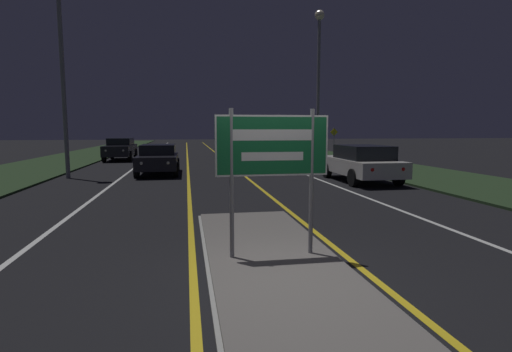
# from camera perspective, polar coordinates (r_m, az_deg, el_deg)

# --- Properties ---
(ground_plane) EXTENTS (160.00, 160.00, 0.00)m
(ground_plane) POSITION_cam_1_polar(r_m,az_deg,el_deg) (5.92, 3.94, -14.41)
(ground_plane) COLOR black
(median_island) EXTENTS (2.17, 6.83, 0.10)m
(median_island) POSITION_cam_1_polar(r_m,az_deg,el_deg) (6.63, 2.28, -11.67)
(median_island) COLOR #999993
(median_island) RESTS_ON ground_plane
(verge_left) EXTENTS (5.00, 100.00, 0.08)m
(verge_left) POSITION_cam_1_polar(r_m,az_deg,el_deg) (26.72, -27.67, 1.44)
(verge_left) COLOR #23381E
(verge_left) RESTS_ON ground_plane
(verge_right) EXTENTS (5.00, 100.00, 0.08)m
(verge_right) POSITION_cam_1_polar(r_m,az_deg,el_deg) (27.66, 13.20, 2.19)
(verge_right) COLOR #23381E
(verge_right) RESTS_ON ground_plane
(centre_line_yellow_left) EXTENTS (0.12, 70.00, 0.01)m
(centre_line_yellow_left) POSITION_cam_1_polar(r_m,az_deg,el_deg) (30.43, -9.78, 2.59)
(centre_line_yellow_left) COLOR gold
(centre_line_yellow_left) RESTS_ON ground_plane
(centre_line_yellow_right) EXTENTS (0.12, 70.00, 0.01)m
(centre_line_yellow_right) POSITION_cam_1_polar(r_m,az_deg,el_deg) (30.55, -4.99, 2.68)
(centre_line_yellow_right) COLOR gold
(centre_line_yellow_right) RESTS_ON ground_plane
(lane_line_white_left) EXTENTS (0.12, 70.00, 0.01)m
(lane_line_white_left) POSITION_cam_1_polar(r_m,az_deg,el_deg) (30.57, -15.27, 2.47)
(lane_line_white_left) COLOR silver
(lane_line_white_left) RESTS_ON ground_plane
(lane_line_white_right) EXTENTS (0.12, 70.00, 0.01)m
(lane_line_white_right) POSITION_cam_1_polar(r_m,az_deg,el_deg) (30.93, 0.43, 2.76)
(lane_line_white_right) COLOR silver
(lane_line_white_right) RESTS_ON ground_plane
(edge_line_white_left) EXTENTS (0.10, 70.00, 0.01)m
(edge_line_white_left) POSITION_cam_1_polar(r_m,az_deg,el_deg) (30.99, -20.81, 2.33)
(edge_line_white_left) COLOR silver
(edge_line_white_left) RESTS_ON ground_plane
(edge_line_white_right) EXTENTS (0.10, 70.00, 0.01)m
(edge_line_white_right) POSITION_cam_1_polar(r_m,az_deg,el_deg) (31.61, 5.79, 2.81)
(edge_line_white_right) COLOR silver
(edge_line_white_right) RESTS_ON ground_plane
(highway_sign) EXTENTS (1.80, 0.07, 2.35)m
(highway_sign) POSITION_cam_1_polar(r_m,az_deg,el_deg) (6.30, 2.36, 3.27)
(highway_sign) COLOR gray
(highway_sign) RESTS_ON median_island
(streetlight_left_near) EXTENTS (0.60, 0.60, 8.49)m
(streetlight_left_near) POSITION_cam_1_polar(r_m,az_deg,el_deg) (19.51, -26.13, 17.22)
(streetlight_left_near) COLOR gray
(streetlight_left_near) RESTS_ON ground_plane
(streetlight_right_near) EXTENTS (0.56, 0.56, 9.00)m
(streetlight_right_near) POSITION_cam_1_polar(r_m,az_deg,el_deg) (24.65, 8.95, 15.71)
(streetlight_right_near) COLOR gray
(streetlight_right_near) RESTS_ON ground_plane
(car_receding_0) EXTENTS (2.04, 4.63, 1.49)m
(car_receding_0) POSITION_cam_1_polar(r_m,az_deg,el_deg) (16.82, 14.80, 1.88)
(car_receding_0) COLOR silver
(car_receding_0) RESTS_ON ground_plane
(car_receding_1) EXTENTS (1.86, 4.22, 1.46)m
(car_receding_1) POSITION_cam_1_polar(r_m,az_deg,el_deg) (26.14, 6.39, 3.68)
(car_receding_1) COLOR navy
(car_receding_1) RESTS_ON ground_plane
(car_approaching_0) EXTENTS (1.92, 4.31, 1.40)m
(car_approaching_0) POSITION_cam_1_polar(r_m,az_deg,el_deg) (19.53, -13.79, 2.45)
(car_approaching_0) COLOR black
(car_approaching_0) RESTS_ON ground_plane
(car_approaching_1) EXTENTS (1.86, 4.76, 1.52)m
(car_approaching_1) POSITION_cam_1_polar(r_m,az_deg,el_deg) (29.24, -18.79, 3.76)
(car_approaching_1) COLOR black
(car_approaching_1) RESTS_ON ground_plane
(warning_sign) EXTENTS (0.60, 0.06, 2.14)m
(warning_sign) POSITION_cam_1_polar(r_m,az_deg,el_deg) (30.68, 11.07, 5.16)
(warning_sign) COLOR gray
(warning_sign) RESTS_ON verge_right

